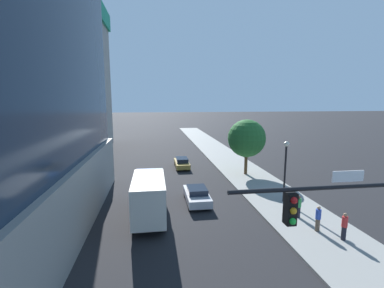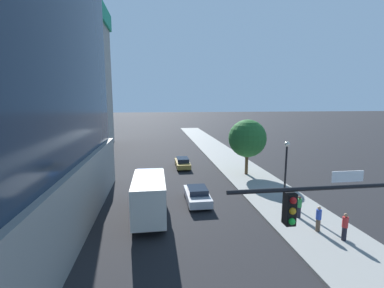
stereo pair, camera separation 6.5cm
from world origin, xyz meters
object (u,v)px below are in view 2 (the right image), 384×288
traffic_light_pole (350,226)px  car_gold (183,163)px  street_tree (247,138)px  pedestrian_red_shirt (345,227)px  street_lamp (286,162)px  box_truck (149,193)px  pedestrian_green_shirt (299,207)px  car_silver (197,195)px  pedestrian_blue_shirt (318,219)px  construction_building (66,70)px

traffic_light_pole → car_gold: (-2.90, 26.17, -3.84)m
street_tree → pedestrian_red_shirt: street_tree is taller
street_lamp → street_tree: size_ratio=0.81×
street_lamp → box_truck: bearing=-174.3°
street_lamp → pedestrian_green_shirt: street_lamp is taller
street_lamp → pedestrian_green_shirt: bearing=-97.9°
car_silver → pedestrian_blue_shirt: size_ratio=2.55×
box_truck → pedestrian_blue_shirt: box_truck is taller
construction_building → car_silver: bearing=-58.0°
construction_building → box_truck: construction_building is taller
street_tree → car_silver: street_tree is taller
box_truck → car_gold: bearing=74.7°
traffic_light_pole → pedestrian_blue_shirt: (4.08, 7.62, -3.48)m
construction_building → car_gold: size_ratio=7.13×
traffic_light_pole → pedestrian_green_shirt: size_ratio=3.85×
construction_building → traffic_light_pole: bearing=-63.7°
car_silver → street_lamp: bearing=-8.7°
street_lamp → car_silver: (-7.26, 1.10, -2.88)m
car_gold → box_truck: size_ratio=0.59×
car_gold → car_silver: size_ratio=1.03×
car_gold → pedestrian_red_shirt: pedestrian_red_shirt is taller
box_truck → pedestrian_blue_shirt: (10.92, -4.12, -0.78)m
box_truck → pedestrian_green_shirt: 10.98m
street_lamp → street_tree: (-0.27, 8.75, 0.75)m
car_silver → pedestrian_red_shirt: size_ratio=2.53×
box_truck → pedestrian_blue_shirt: size_ratio=4.44×
pedestrian_blue_shirt → pedestrian_red_shirt: pedestrian_red_shirt is taller
traffic_light_pole → car_silver: traffic_light_pole is taller
street_tree → pedestrian_red_shirt: bearing=-86.6°
pedestrian_red_shirt → construction_building: bearing=125.3°
street_lamp → car_silver: size_ratio=1.18×
car_silver → pedestrian_red_shirt: pedestrian_red_shirt is taller
pedestrian_green_shirt → traffic_light_pole: bearing=-112.0°
street_lamp → box_truck: street_lamp is taller
pedestrian_blue_shirt → pedestrian_red_shirt: bearing=-54.4°
street_tree → pedestrian_red_shirt: (0.90, -15.26, -3.30)m
traffic_light_pole → street_tree: (4.08, 21.61, -0.16)m
street_lamp → pedestrian_green_shirt: size_ratio=3.13×
pedestrian_red_shirt → street_tree: bearing=93.4°
construction_building → box_truck: size_ratio=4.21×
street_tree → traffic_light_pole: bearing=-100.7°
traffic_light_pole → pedestrian_blue_shirt: size_ratio=3.70×
street_lamp → pedestrian_red_shirt: 7.01m
pedestrian_red_shirt → pedestrian_green_shirt: pedestrian_red_shirt is taller
car_gold → pedestrian_blue_shirt: bearing=-69.4°
construction_building → pedestrian_red_shirt: 48.00m
car_silver → pedestrian_red_shirt: 10.97m
box_truck → pedestrian_red_shirt: (11.83, -5.39, -0.78)m
street_lamp → box_truck: (-11.20, -1.12, -1.77)m
pedestrian_green_shirt → pedestrian_blue_shirt: bearing=-85.9°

